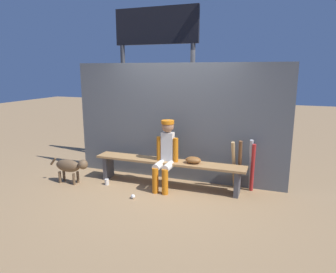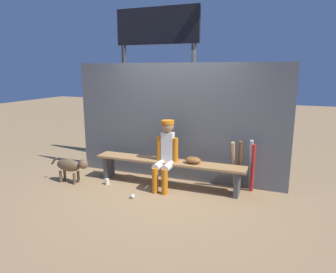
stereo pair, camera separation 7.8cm
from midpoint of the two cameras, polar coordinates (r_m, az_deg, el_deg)
ground_plane at (r=5.76m, az=0.39°, el=-9.16°), size 30.00×30.00×0.00m
chainlink_fence at (r=5.84m, az=1.88°, el=2.55°), size 4.17×0.03×2.24m
dugout_bench at (r=5.63m, az=0.40°, el=-5.50°), size 2.82×0.36×0.49m
player_seated at (r=5.45m, az=-0.07°, el=-2.94°), size 0.41×0.55×1.23m
baseball_glove at (r=5.44m, az=5.11°, el=-4.40°), size 0.28×0.20×0.12m
bat_wood_tan at (r=5.59m, az=12.57°, el=-5.27°), size 0.12×0.29×0.90m
bat_wood_dark at (r=5.57m, az=13.61°, el=-5.26°), size 0.08×0.22×0.92m
bat_aluminum_silver at (r=5.62m, az=15.59°, el=-5.15°), size 0.08×0.21×0.93m
bat_aluminum_red at (r=5.56m, az=15.88°, el=-5.69°), size 0.09×0.16×0.87m
baseball at (r=5.26m, az=-6.18°, el=-10.99°), size 0.07×0.07×0.07m
cup_on_ground at (r=5.92m, az=-10.90°, el=-8.23°), size 0.08×0.08×0.11m
cup_on_bench at (r=5.61m, az=1.83°, el=-3.91°), size 0.08×0.08×0.11m
scoreboard at (r=6.77m, az=-1.18°, el=15.92°), size 2.13×0.27×3.63m
dog at (r=6.08m, az=-17.23°, el=-5.21°), size 0.84×0.20×0.49m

